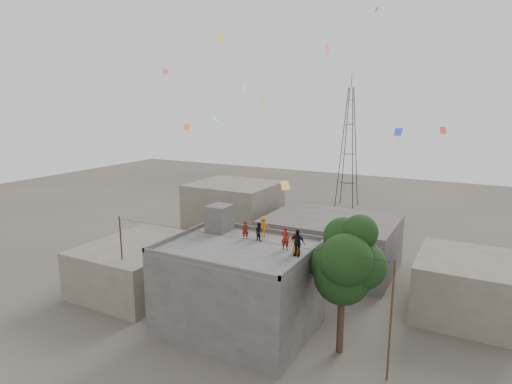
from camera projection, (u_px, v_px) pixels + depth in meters
ground at (239, 328)px, 30.51m from camera, size 140.00×140.00×0.00m
main_building at (239, 288)px, 29.89m from camera, size 10.00×8.00×6.10m
parapet at (239, 245)px, 29.23m from camera, size 10.00×8.00×0.30m
stair_head_box at (220, 218)px, 32.78m from camera, size 1.60×1.80×2.00m
neighbor_west at (141, 265)px, 36.90m from camera, size 8.00×10.00×4.00m
neighbor_north at (330, 243)px, 41.16m from camera, size 12.00×9.00×5.00m
neighbor_northwest at (234, 214)px, 48.22m from camera, size 9.00×8.00×7.00m
neighbor_east at (466, 286)px, 32.24m from camera, size 7.00×8.00×4.40m
tree at (346, 262)px, 26.38m from camera, size 4.90×4.60×9.10m
utility_line at (236, 286)px, 28.42m from camera, size 20.12×0.62×7.40m
transmission_tower at (349, 148)px, 65.04m from camera, size 2.97×2.97×20.01m
person_red_adult at (285, 238)px, 28.50m from camera, size 0.61×0.42×1.60m
person_orange_child at (296, 243)px, 27.72m from camera, size 0.83×0.62×1.53m
person_dark_child at (259, 231)px, 30.49m from camera, size 0.78×0.69×1.33m
person_dark_adult at (297, 243)px, 27.31m from camera, size 1.06×0.48×1.77m
person_orange_adult at (263, 226)px, 31.44m from camera, size 1.12×1.01×1.51m
person_red_child at (245, 230)px, 30.79m from camera, size 0.57×0.48×1.32m
kites at (286, 100)px, 32.02m from camera, size 22.29×18.05×12.95m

